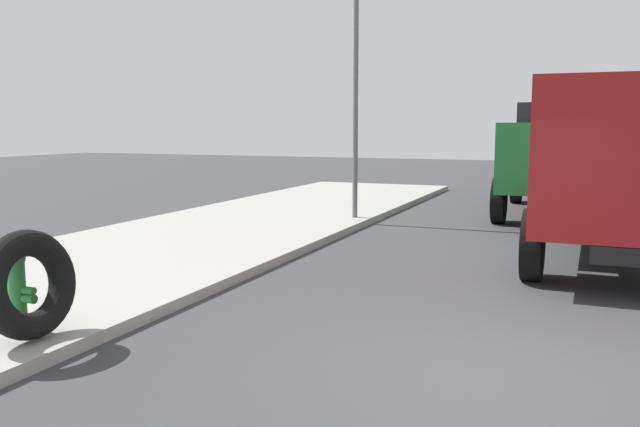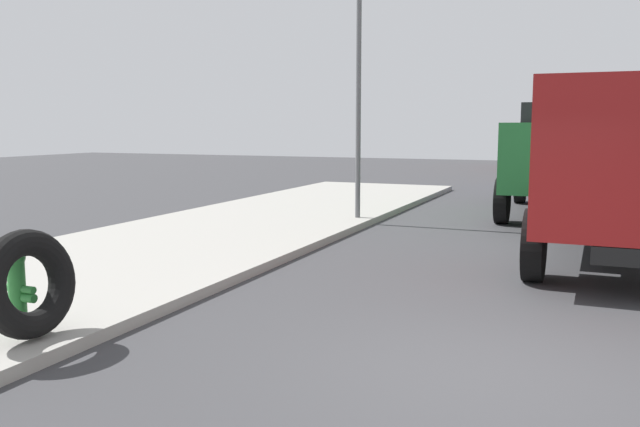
% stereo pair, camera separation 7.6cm
% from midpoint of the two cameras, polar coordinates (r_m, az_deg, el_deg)
% --- Properties ---
extents(ground_plane, '(80.00, 80.00, 0.00)m').
position_cam_midpoint_polar(ground_plane, '(6.63, 13.98, -13.32)').
color(ground_plane, '#38383A').
extents(fire_hydrant, '(0.21, 0.47, 0.90)m').
position_cam_midpoint_polar(fire_hydrant, '(7.82, -24.74, -5.76)').
color(fire_hydrant, '#2D8438').
rests_on(fire_hydrant, sidewalk_curb).
extents(loose_tire, '(1.16, 0.51, 1.16)m').
position_cam_midpoint_polar(loose_tire, '(7.45, -23.93, -5.58)').
color(loose_tire, black).
rests_on(loose_tire, sidewalk_curb).
extents(dump_truck_gray, '(7.02, 2.84, 3.00)m').
position_cam_midpoint_polar(dump_truck_gray, '(12.49, 24.36, 3.54)').
color(dump_truck_gray, slate).
rests_on(dump_truck_gray, ground).
extents(dump_truck_green, '(7.03, 2.87, 3.00)m').
position_cam_midpoint_polar(dump_truck_green, '(18.85, 19.72, 4.90)').
color(dump_truck_green, '#237033').
rests_on(dump_truck_green, ground).
extents(dump_truck_blue, '(7.07, 2.97, 3.00)m').
position_cam_midpoint_polar(dump_truck_blue, '(27.41, 22.81, 5.44)').
color(dump_truck_blue, '#1E3899').
rests_on(dump_truck_blue, ground).
extents(dump_truck_red, '(7.08, 2.98, 3.00)m').
position_cam_midpoint_polar(dump_truck_red, '(38.24, 19.51, 6.03)').
color(dump_truck_red, red).
rests_on(dump_truck_red, ground).
extents(street_light_pole, '(0.12, 0.12, 5.43)m').
position_cam_midpoint_polar(street_light_pole, '(15.86, 2.92, 9.45)').
color(street_light_pole, '#595B5E').
rests_on(street_light_pole, sidewalk_curb).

